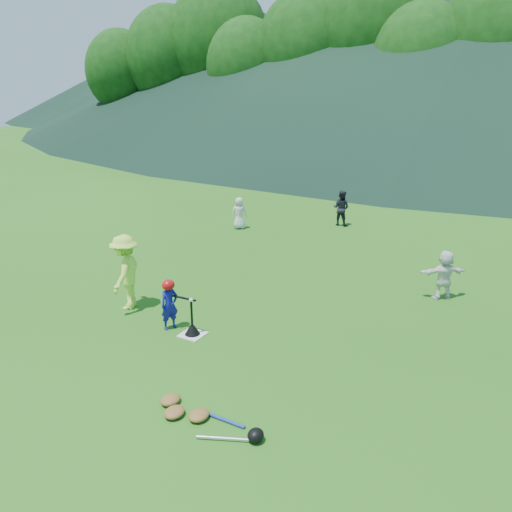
{
  "coord_description": "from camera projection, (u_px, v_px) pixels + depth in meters",
  "views": [
    {
      "loc": [
        5.36,
        -6.97,
        4.47
      ],
      "look_at": [
        0.0,
        2.5,
        0.9
      ],
      "focal_mm": 35.0,
      "sensor_mm": 36.0,
      "label": 1
    }
  ],
  "objects": [
    {
      "name": "ground",
      "position": [
        193.0,
        335.0,
        9.67
      ],
      "size": [
        120.0,
        120.0,
        0.0
      ],
      "primitive_type": "plane",
      "color": "#255714",
      "rests_on": "ground"
    },
    {
      "name": "home_plate",
      "position": [
        193.0,
        334.0,
        9.67
      ],
      "size": [
        0.45,
        0.45,
        0.02
      ],
      "primitive_type": "cube",
      "color": "silver",
      "rests_on": "ground"
    },
    {
      "name": "baseball",
      "position": [
        191.0,
        300.0,
        9.44
      ],
      "size": [
        0.08,
        0.08,
        0.08
      ],
      "primitive_type": "sphere",
      "color": "white",
      "rests_on": "batting_tee"
    },
    {
      "name": "batter_child",
      "position": [
        169.0,
        305.0,
        9.79
      ],
      "size": [
        0.37,
        0.43,
        1.01
      ],
      "primitive_type": "imported",
      "rotation": [
        0.0,
        0.0,
        1.15
      ],
      "color": "navy",
      "rests_on": "ground"
    },
    {
      "name": "adult_coach",
      "position": [
        126.0,
        272.0,
        10.66
      ],
      "size": [
        0.96,
        1.21,
        1.64
      ],
      "primitive_type": "imported",
      "rotation": [
        0.0,
        0.0,
        -1.19
      ],
      "color": "#C9F849",
      "rests_on": "ground"
    },
    {
      "name": "fielder_a",
      "position": [
        239.0,
        213.0,
        17.07
      ],
      "size": [
        0.64,
        0.58,
        1.09
      ],
      "primitive_type": "imported",
      "rotation": [
        0.0,
        0.0,
        3.7
      ],
      "color": "silver",
      "rests_on": "ground"
    },
    {
      "name": "fielder_b",
      "position": [
        341.0,
        208.0,
        17.48
      ],
      "size": [
        0.62,
        0.5,
        1.24
      ],
      "primitive_type": "imported",
      "rotation": [
        0.0,
        0.0,
        3.1
      ],
      "color": "black",
      "rests_on": "ground"
    },
    {
      "name": "fielder_d",
      "position": [
        444.0,
        275.0,
        11.23
      ],
      "size": [
        1.05,
        0.9,
        1.14
      ],
      "primitive_type": "imported",
      "rotation": [
        0.0,
        0.0,
        3.79
      ],
      "color": "white",
      "rests_on": "ground"
    },
    {
      "name": "batting_tee",
      "position": [
        192.0,
        329.0,
        9.63
      ],
      "size": [
        0.3,
        0.3,
        0.68
      ],
      "color": "black",
      "rests_on": "home_plate"
    },
    {
      "name": "batter_gear",
      "position": [
        169.0,
        286.0,
        9.66
      ],
      "size": [
        0.73,
        0.26,
        0.37
      ],
      "color": "#B70C0F",
      "rests_on": "ground"
    },
    {
      "name": "equipment_pile",
      "position": [
        198.0,
        415.0,
        7.15
      ],
      "size": [
        1.8,
        0.66,
        0.19
      ],
      "color": "olive",
      "rests_on": "ground"
    },
    {
      "name": "outfield_fence",
      "position": [
        448.0,
        153.0,
        32.6
      ],
      "size": [
        70.07,
        0.08,
        1.33
      ],
      "color": "gray",
      "rests_on": "ground"
    },
    {
      "name": "tree_line",
      "position": [
        478.0,
        37.0,
        34.98
      ],
      "size": [
        70.04,
        11.4,
        14.82
      ],
      "color": "#382314",
      "rests_on": "ground"
    },
    {
      "name": "distant_hills",
      "position": [
        468.0,
        20.0,
        76.21
      ],
      "size": [
        155.0,
        140.0,
        32.0
      ],
      "color": "black",
      "rests_on": "ground"
    }
  ]
}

